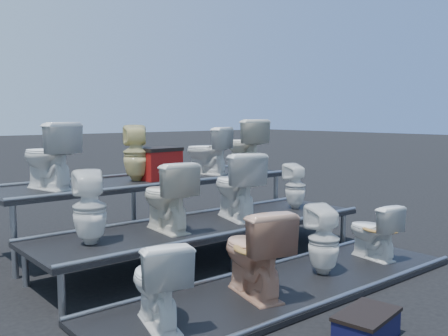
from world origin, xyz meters
TOP-DOWN VIEW (x-y plane):
  - ground at (0.00, 0.00)m, footprint 80.00×80.00m
  - tier_front at (0.00, -1.30)m, footprint 4.20×1.20m
  - tier_mid at (0.00, 0.00)m, footprint 4.20×1.20m
  - tier_back at (0.00, 1.30)m, footprint 4.20×1.20m
  - toilet_0 at (-1.51, -1.30)m, footprint 0.57×0.78m
  - toilet_1 at (-0.46, -1.30)m, footprint 0.65×0.91m
  - toilet_2 at (0.55, -1.30)m, footprint 0.42×0.43m
  - toilet_3 at (1.46, -1.30)m, footprint 0.45×0.69m
  - toilet_4 at (-1.48, 0.00)m, footprint 0.42×0.43m
  - toilet_5 at (-0.57, 0.00)m, footprint 0.50×0.80m
  - toilet_6 at (0.45, 0.00)m, footprint 0.68×0.92m
  - toilet_7 at (1.53, 0.00)m, footprint 0.34×0.34m
  - toilet_8 at (-1.40, 1.30)m, footprint 0.61×0.87m
  - toilet_9 at (-0.22, 1.30)m, footprint 0.45×0.46m
  - toilet_10 at (1.00, 1.30)m, footprint 0.59×0.79m
  - toilet_11 at (1.76, 1.30)m, footprint 0.62×0.88m
  - red_crate at (0.11, 1.27)m, footprint 0.58×0.48m
  - step_stool at (-0.34, -2.46)m, footprint 0.59×0.42m

SIDE VIEW (x-z plane):
  - ground at x=0.00m, z-range 0.00..0.00m
  - tier_front at x=0.00m, z-range 0.00..0.06m
  - step_stool at x=-0.34m, z-range 0.00..0.20m
  - tier_mid at x=0.00m, z-range 0.00..0.46m
  - toilet_3 at x=1.46m, z-range 0.06..0.72m
  - toilet_0 at x=-1.51m, z-range 0.06..0.78m
  - toilet_2 at x=0.55m, z-range 0.06..0.80m
  - tier_back at x=0.00m, z-range 0.00..0.86m
  - toilet_1 at x=-0.46m, z-range 0.06..0.90m
  - toilet_7 at x=1.53m, z-range 0.46..1.08m
  - toilet_4 at x=-1.48m, z-range 0.46..1.20m
  - toilet_5 at x=-0.57m, z-range 0.46..1.24m
  - toilet_6 at x=0.45m, z-range 0.46..1.30m
  - red_crate at x=0.11m, z-range 0.86..1.25m
  - toilet_10 at x=1.00m, z-range 0.86..1.57m
  - toilet_9 at x=-0.22m, z-range 0.86..1.62m
  - toilet_8 at x=-1.40m, z-range 0.86..1.67m
  - toilet_11 at x=1.76m, z-range 0.86..1.68m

